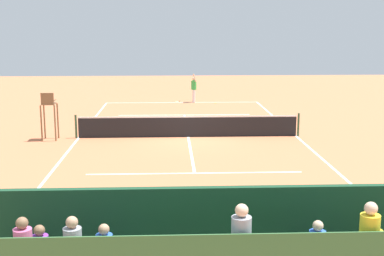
% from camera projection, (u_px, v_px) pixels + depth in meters
% --- Properties ---
extents(ground_plane, '(60.00, 60.00, 0.00)m').
position_uv_depth(ground_plane, '(188.00, 137.00, 24.18)').
color(ground_plane, '#CC7047').
extents(court_line_markings, '(10.10, 22.20, 0.01)m').
position_uv_depth(court_line_markings, '(188.00, 137.00, 24.22)').
color(court_line_markings, white).
rests_on(court_line_markings, ground).
extents(tennis_net, '(10.30, 0.10, 1.07)m').
position_uv_depth(tennis_net, '(188.00, 126.00, 24.09)').
color(tennis_net, black).
rests_on(tennis_net, ground).
extents(backdrop_wall, '(18.00, 0.16, 2.00)m').
position_uv_depth(backdrop_wall, '(214.00, 236.00, 10.27)').
color(backdrop_wall, '#194228').
rests_on(backdrop_wall, ground).
extents(umpire_chair, '(0.67, 0.67, 2.14)m').
position_uv_depth(umpire_chair, '(49.00, 111.00, 23.32)').
color(umpire_chair, brown).
rests_on(umpire_chair, ground).
extents(courtside_bench, '(1.80, 0.40, 0.93)m').
position_uv_depth(courtside_bench, '(305.00, 241.00, 11.15)').
color(courtside_bench, '#33383D').
rests_on(courtside_bench, ground).
extents(tennis_player, '(0.42, 0.55, 1.93)m').
position_uv_depth(tennis_player, '(194.00, 87.00, 34.88)').
color(tennis_player, white).
rests_on(tennis_player, ground).
extents(tennis_racket, '(0.42, 0.57, 0.03)m').
position_uv_depth(tennis_racket, '(177.00, 102.00, 35.25)').
color(tennis_racket, black).
rests_on(tennis_racket, ground).
extents(tennis_ball_near, '(0.07, 0.07, 0.07)m').
position_uv_depth(tennis_ball_near, '(215.00, 103.00, 34.47)').
color(tennis_ball_near, '#CCDB33').
rests_on(tennis_ball_near, ground).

